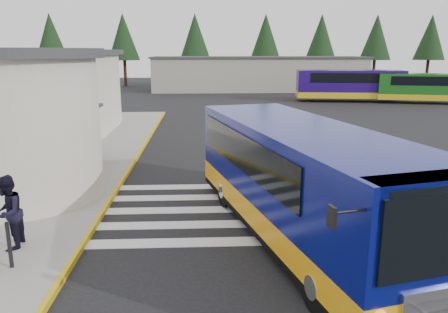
{
  "coord_description": "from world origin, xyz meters",
  "views": [
    {
      "loc": [
        -0.96,
        -13.75,
        4.86
      ],
      "look_at": [
        -0.32,
        -0.5,
        1.65
      ],
      "focal_mm": 35.0,
      "sensor_mm": 36.0,
      "label": 1
    }
  ],
  "objects_px": {
    "far_bus_b": "(428,87)",
    "pedestrian_b": "(8,213)",
    "transit_bus": "(302,186)",
    "far_bus_a": "(349,84)",
    "bollard": "(9,245)"
  },
  "relations": [
    {
      "from": "far_bus_b",
      "to": "pedestrian_b",
      "type": "bearing_deg",
      "value": 153.16
    },
    {
      "from": "transit_bus",
      "to": "far_bus_a",
      "type": "height_order",
      "value": "far_bus_a"
    },
    {
      "from": "pedestrian_b",
      "to": "bollard",
      "type": "bearing_deg",
      "value": 17.39
    },
    {
      "from": "bollard",
      "to": "far_bus_b",
      "type": "relative_size",
      "value": 0.11
    },
    {
      "from": "pedestrian_b",
      "to": "far_bus_a",
      "type": "height_order",
      "value": "far_bus_a"
    },
    {
      "from": "transit_bus",
      "to": "far_bus_a",
      "type": "distance_m",
      "value": 34.05
    },
    {
      "from": "bollard",
      "to": "far_bus_a",
      "type": "distance_m",
      "value": 38.45
    },
    {
      "from": "far_bus_b",
      "to": "transit_bus",
      "type": "bearing_deg",
      "value": 161.51
    },
    {
      "from": "pedestrian_b",
      "to": "bollard",
      "type": "xyz_separation_m",
      "value": [
        0.42,
        -1.01,
        -0.38
      ]
    },
    {
      "from": "transit_bus",
      "to": "pedestrian_b",
      "type": "height_order",
      "value": "transit_bus"
    },
    {
      "from": "far_bus_b",
      "to": "far_bus_a",
      "type": "bearing_deg",
      "value": 88.75
    },
    {
      "from": "pedestrian_b",
      "to": "transit_bus",
      "type": "bearing_deg",
      "value": 89.83
    },
    {
      "from": "far_bus_a",
      "to": "far_bus_b",
      "type": "distance_m",
      "value": 7.22
    },
    {
      "from": "bollard",
      "to": "far_bus_a",
      "type": "relative_size",
      "value": 0.1
    },
    {
      "from": "pedestrian_b",
      "to": "far_bus_a",
      "type": "xyz_separation_m",
      "value": [
        19.14,
        32.56,
        0.64
      ]
    }
  ]
}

